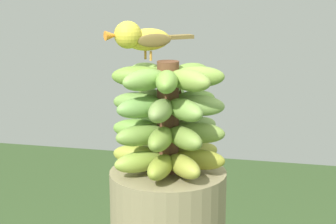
# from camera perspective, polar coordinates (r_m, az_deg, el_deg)

# --- Properties ---
(banana_bunch) EXTENTS (0.25, 0.25, 0.24)m
(banana_bunch) POSITION_cam_1_polar(r_m,az_deg,el_deg) (1.18, 0.01, -0.54)
(banana_bunch) COLOR brown
(banana_bunch) RESTS_ON banana_tree
(perched_bird) EXTENTS (0.14, 0.17, 0.08)m
(perched_bird) POSITION_cam_1_polar(r_m,az_deg,el_deg) (1.17, -2.86, 7.51)
(perched_bird) COLOR #C68933
(perched_bird) RESTS_ON banana_bunch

